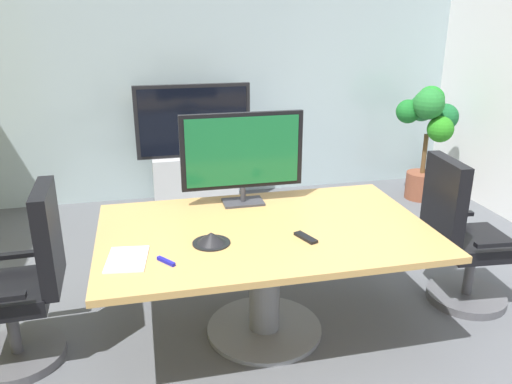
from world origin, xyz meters
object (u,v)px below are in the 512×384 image
Objects in this scene: conference_table at (265,253)px; conference_phone at (211,239)px; office_chair_left at (25,292)px; tv_monitor at (242,153)px; office_chair_right at (461,245)px; remote_control at (306,238)px; wall_display_unit at (195,165)px; potted_plant at (428,126)px.

conference_phone is at bearing -157.67° from conference_table.
tv_monitor is at bearing 104.50° from office_chair_left.
office_chair_left and office_chair_right have the same top height.
office_chair_right is 1.31m from remote_control.
conference_table is 1.45m from office_chair_left.
wall_display_unit reaches higher than conference_table.
potted_plant reaches higher than remote_control.
office_chair_left is 2.89m from office_chair_right.
office_chair_left reaches higher than conference_phone.
conference_table is at bearing 22.33° from conference_phone.
conference_phone is (-1.80, -0.19, 0.32)m from office_chair_right.
potted_plant reaches higher than office_chair_left.
remote_control is at bearing 106.18° from office_chair_right.
tv_monitor is 0.64× the size of wall_display_unit.
office_chair_right is at bearing -15.61° from tv_monitor.
conference_phone is at bearing -140.46° from potted_plant.
tv_monitor reaches higher than office_chair_left.
wall_display_unit is 1.04× the size of potted_plant.
conference_phone is (-2.69, -2.22, -0.06)m from potted_plant.
conference_table is 0.34m from remote_control.
conference_phone is (-0.31, -0.61, -0.33)m from tv_monitor.
tv_monitor reaches higher than conference_phone.
tv_monitor is (-1.49, 0.42, 0.65)m from office_chair_right.
potted_plant is at bearing 26.54° from remote_control.
tv_monitor is 0.67× the size of potted_plant.
office_chair_right is at bearing -8.79° from remote_control.
conference_table is 1.55× the size of wall_display_unit.
tv_monitor reaches higher than conference_table.
wall_display_unit is 7.71× the size of remote_control.
office_chair_left is at bearing -163.52° from tv_monitor.
office_chair_left is at bearing 178.05° from conference_table.
conference_table is 1.62× the size of potted_plant.
wall_display_unit is 2.71m from remote_control.
office_chair_right is at bearing -113.78° from potted_plant.
conference_phone is 0.56m from remote_control.
conference_phone is at bearing -94.08° from wall_display_unit.
conference_table is at bearing -84.30° from tv_monitor.
wall_display_unit is (1.27, 2.41, -0.01)m from office_chair_left.
tv_monitor is 0.76m from conference_phone.
potted_plant reaches higher than conference_phone.
conference_table is 0.71m from tv_monitor.
conference_table is 1.86× the size of office_chair_left.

